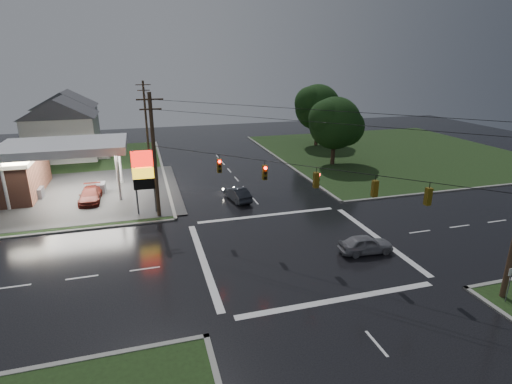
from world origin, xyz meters
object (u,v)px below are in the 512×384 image
object	(u,v)px
house_near	(62,127)
car_north	(237,194)
car_crossing	(366,244)
car_pump	(90,195)
tree_ne_far	(318,107)
utility_pole_nw	(154,155)
utility_pole_n	(146,115)
house_far	(68,116)
tree_ne_near	(336,123)
pylon_sign	(144,172)

from	to	relation	value
house_near	car_north	size ratio (longest dim) A/B	2.67
car_crossing	car_pump	world-z (taller)	car_pump
tree_ne_far	utility_pole_nw	bearing A→B (deg)	-137.41
utility_pole_n	house_far	world-z (taller)	utility_pole_n
utility_pole_nw	utility_pole_n	size ratio (longest dim) A/B	1.05
house_far	tree_ne_near	bearing A→B (deg)	-35.77
pylon_sign	utility_pole_nw	bearing A→B (deg)	-45.00
utility_pole_nw	tree_ne_near	distance (m)	26.74
house_far	utility_pole_n	bearing A→B (deg)	-38.77
tree_ne_near	house_far	bearing A→B (deg)	144.23
utility_pole_n	car_north	xyz separation A→B (m)	(7.84, -26.32, -4.79)
tree_ne_far	car_north	xyz separation A→B (m)	(-18.81, -22.32, -5.50)
tree_ne_near	car_north	bearing A→B (deg)	-146.86
house_near	tree_ne_far	xyz separation A→B (m)	(38.10, -2.01, 1.77)
pylon_sign	car_north	bearing A→B (deg)	7.58
pylon_sign	house_near	distance (m)	27.56
house_near	car_pump	distance (m)	21.56
pylon_sign	tree_ne_near	distance (m)	27.23
tree_ne_near	utility_pole_n	bearing A→B (deg)	145.90
car_crossing	tree_ne_near	bearing A→B (deg)	-17.49
pylon_sign	utility_pole_nw	world-z (taller)	utility_pole_nw
utility_pole_n	tree_ne_far	xyz separation A→B (m)	(26.65, -4.01, 0.71)
tree_ne_far	car_crossing	distance (m)	38.51
pylon_sign	car_pump	size ratio (longest dim) A/B	1.25
utility_pole_nw	tree_ne_far	xyz separation A→B (m)	(26.65, 24.49, 0.46)
pylon_sign	tree_ne_near	xyz separation A→B (m)	(24.64, 11.49, 1.55)
house_near	tree_ne_far	size ratio (longest dim) A/B	1.13
house_far	car_north	xyz separation A→B (m)	(20.29, -36.32, -3.72)
house_near	house_far	world-z (taller)	same
tree_ne_near	tree_ne_far	world-z (taller)	tree_ne_far
utility_pole_nw	tree_ne_near	xyz separation A→B (m)	(23.64, 12.49, -0.16)
pylon_sign	car_pump	bearing A→B (deg)	137.52
house_far	house_near	bearing A→B (deg)	-85.24
house_far	car_north	distance (m)	41.77
car_crossing	house_near	bearing A→B (deg)	37.97
pylon_sign	house_near	size ratio (longest dim) A/B	0.54
utility_pole_n	house_near	size ratio (longest dim) A/B	0.95
utility_pole_nw	tree_ne_far	bearing A→B (deg)	42.59
house_near	tree_ne_near	distance (m)	37.80
tree_ne_near	tree_ne_far	size ratio (longest dim) A/B	0.92
utility_pole_nw	house_far	xyz separation A→B (m)	(-12.45, 38.50, -1.32)
house_near	tree_ne_far	world-z (taller)	tree_ne_far
car_north	car_crossing	distance (m)	15.11
utility_pole_nw	car_north	xyz separation A→B (m)	(7.84, 2.18, -5.04)
tree_ne_far	car_pump	distance (m)	38.27
utility_pole_n	house_far	size ratio (longest dim) A/B	0.95
utility_pole_n	tree_ne_far	bearing A→B (deg)	-8.55
utility_pole_n	car_pump	world-z (taller)	utility_pole_n
tree_ne_near	tree_ne_far	distance (m)	12.39
car_north	house_far	bearing A→B (deg)	-71.11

